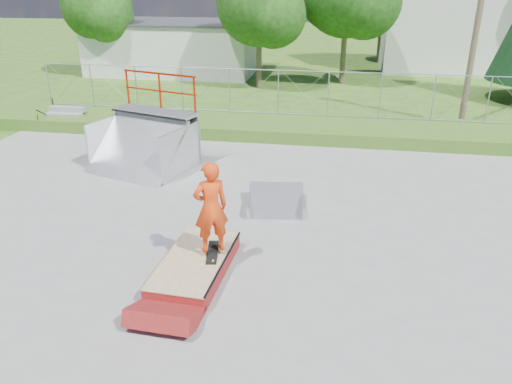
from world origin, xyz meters
The scene contains 16 objects.
ground centered at (0.00, 0.00, 0.00)m, with size 120.00×120.00×0.00m, color #2C5819.
concrete_pad centered at (0.00, 0.00, 0.02)m, with size 20.00×16.00×0.04m, color gray.
grass_berm centered at (0.00, 9.50, 0.25)m, with size 24.00×3.00×0.50m, color #2C5819.
grind_box centered at (-0.27, -0.80, 0.19)m, with size 1.39×2.64×0.38m.
quarter_pipe centered at (-3.62, 4.83, 1.44)m, with size 2.88×2.44×2.88m, color #AFB3B8, non-canonical shape.
flat_bank_ramp centered at (0.96, 2.61, 0.22)m, with size 1.46×1.56×0.45m, color #AFB3B8, non-canonical shape.
skateboard centered at (0.05, -0.60, 0.43)m, with size 0.22×0.80×0.02m, color black.
skater centered at (0.05, -0.60, 1.40)m, with size 0.71×0.46×1.94m, color #EE3F11.
concrete_stairs centered at (-8.50, 8.70, 0.40)m, with size 1.50×1.60×0.80m, color gray, non-canonical shape.
chain_link_fence centered at (0.00, 10.50, 1.40)m, with size 20.00×0.06×1.80m, color gray, non-canonical shape.
utility_building_flat centered at (-8.00, 22.00, 1.50)m, with size 10.00×6.00×3.00m, color beige.
gable_house centered at (9.00, 26.00, 3.84)m, with size 8.40×6.08×8.94m.
utility_pole centered at (7.50, 12.00, 4.00)m, with size 0.24×0.24×8.00m, color brown.
tree_left_near centered at (-1.75, 17.83, 4.24)m, with size 4.76×4.48×6.65m.
tree_left_far centered at (-11.77, 19.85, 3.94)m, with size 4.42×4.16×6.18m.
tree_back_mid centered at (5.21, 27.86, 3.63)m, with size 4.08×3.84×5.70m.
Camera 1 is at (2.43, -9.31, 5.73)m, focal length 35.00 mm.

